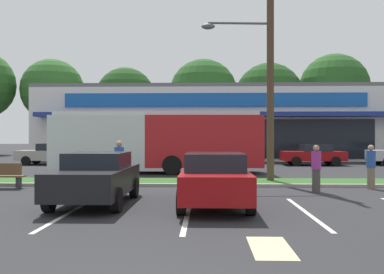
# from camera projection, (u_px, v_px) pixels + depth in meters

# --- Properties ---
(grass_median) EXTENTS (56.00, 2.20, 0.12)m
(grass_median) POSITION_uv_depth(u_px,v_px,m) (195.00, 182.00, 17.85)
(grass_median) COLOR #2D5B23
(grass_median) RESTS_ON ground_plane
(curb_lip) EXTENTS (56.00, 0.24, 0.12)m
(curb_lip) POSITION_uv_depth(u_px,v_px,m) (195.00, 185.00, 16.63)
(curb_lip) COLOR #99968C
(curb_lip) RESTS_ON ground_plane
(parking_stripe_0) EXTENTS (0.12, 4.80, 0.01)m
(parking_stripe_0) POSITION_uv_depth(u_px,v_px,m) (69.00, 213.00, 10.88)
(parking_stripe_0) COLOR silver
(parking_stripe_0) RESTS_ON ground_plane
(parking_stripe_1) EXTENTS (0.12, 4.80, 0.01)m
(parking_stripe_1) POSITION_uv_depth(u_px,v_px,m) (187.00, 214.00, 10.65)
(parking_stripe_1) COLOR silver
(parking_stripe_1) RESTS_ON ground_plane
(parking_stripe_2) EXTENTS (0.12, 4.80, 0.01)m
(parking_stripe_2) POSITION_uv_depth(u_px,v_px,m) (306.00, 212.00, 10.93)
(parking_stripe_2) COLOR silver
(parking_stripe_2) RESTS_ON ground_plane
(lot_arrow) EXTENTS (0.70, 1.60, 0.01)m
(lot_arrow) POSITION_uv_depth(u_px,v_px,m) (270.00, 247.00, 7.45)
(lot_arrow) COLOR beige
(lot_arrow) RESTS_ON ground_plane
(storefront_building) EXTENTS (29.71, 14.72, 6.24)m
(storefront_building) POSITION_uv_depth(u_px,v_px,m) (213.00, 124.00, 40.50)
(storefront_building) COLOR silver
(storefront_building) RESTS_ON ground_plane
(tree_left) EXTENTS (7.11, 7.11, 10.85)m
(tree_left) POSITION_uv_depth(u_px,v_px,m) (52.00, 90.00, 49.07)
(tree_left) COLOR #473323
(tree_left) RESTS_ON ground_plane
(tree_mid_left) EXTENTS (6.70, 6.70, 9.89)m
(tree_mid_left) POSITION_uv_depth(u_px,v_px,m) (125.00, 97.00, 49.14)
(tree_mid_left) COLOR #473323
(tree_mid_left) RESTS_ON ground_plane
(tree_mid) EXTENTS (7.77, 7.77, 10.80)m
(tree_mid) POSITION_uv_depth(u_px,v_px,m) (203.00, 93.00, 48.92)
(tree_mid) COLOR #473323
(tree_mid) RESTS_ON ground_plane
(tree_mid_right) EXTENTS (7.79, 7.79, 10.45)m
(tree_mid_right) POSITION_uv_depth(u_px,v_px,m) (269.00, 97.00, 49.36)
(tree_mid_right) COLOR #473323
(tree_mid_right) RESTS_ON ground_plane
(tree_right) EXTENTS (8.04, 8.04, 11.58)m
(tree_right) POSITION_uv_depth(u_px,v_px,m) (334.00, 89.00, 49.87)
(tree_right) COLOR #473323
(tree_right) RESTS_ON ground_plane
(utility_pole) EXTENTS (3.03, 2.40, 9.25)m
(utility_pole) POSITION_uv_depth(u_px,v_px,m) (267.00, 64.00, 17.90)
(utility_pole) COLOR #4C3826
(utility_pole) RESTS_ON ground_plane
(city_bus) EXTENTS (11.16, 2.94, 3.25)m
(city_bus) POSITION_uv_depth(u_px,v_px,m) (158.00, 140.00, 23.03)
(city_bus) COLOR #AD191E
(city_bus) RESTS_ON ground_plane
(bus_stop_bench) EXTENTS (1.60, 0.45, 0.95)m
(bus_stop_bench) POSITION_uv_depth(u_px,v_px,m) (2.00, 175.00, 16.08)
(bus_stop_bench) COLOR brown
(bus_stop_bench) RESTS_ON ground_plane
(car_1) EXTENTS (4.19, 2.02, 1.41)m
(car_1) POSITION_uv_depth(u_px,v_px,m) (313.00, 155.00, 29.39)
(car_1) COLOR maroon
(car_1) RESTS_ON ground_plane
(car_2) EXTENTS (1.92, 4.76, 1.48)m
(car_2) POSITION_uv_depth(u_px,v_px,m) (215.00, 178.00, 11.97)
(car_2) COLOR maroon
(car_2) RESTS_ON ground_plane
(car_3) EXTENTS (4.58, 1.99, 1.48)m
(car_3) POSITION_uv_depth(u_px,v_px,m) (52.00, 154.00, 30.01)
(car_3) COLOR #9E998C
(car_3) RESTS_ON ground_plane
(car_4) EXTENTS (1.96, 4.32, 1.47)m
(car_4) POSITION_uv_depth(u_px,v_px,m) (96.00, 177.00, 12.32)
(car_4) COLOR black
(car_4) RESTS_ON ground_plane
(pedestrian_near_bench) EXTENTS (0.33, 0.33, 1.65)m
(pedestrian_near_bench) POSITION_uv_depth(u_px,v_px,m) (316.00, 168.00, 15.01)
(pedestrian_near_bench) COLOR #47423D
(pedestrian_near_bench) RESTS_ON ground_plane
(pedestrian_by_pole) EXTENTS (0.33, 0.33, 1.64)m
(pedestrian_by_pole) POSITION_uv_depth(u_px,v_px,m) (371.00, 167.00, 15.93)
(pedestrian_by_pole) COLOR #726651
(pedestrian_by_pole) RESTS_ON ground_plane
(pedestrian_mid) EXTENTS (0.36, 0.36, 1.79)m
(pedestrian_mid) POSITION_uv_depth(u_px,v_px,m) (119.00, 164.00, 16.13)
(pedestrian_mid) COLOR #726651
(pedestrian_mid) RESTS_ON ground_plane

